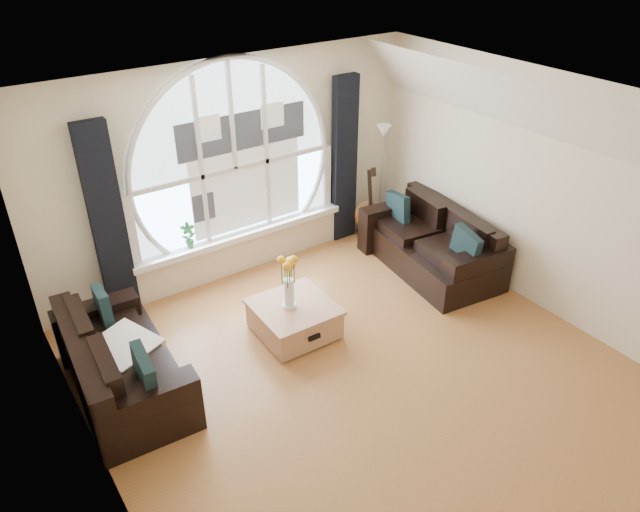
% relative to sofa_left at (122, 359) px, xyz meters
% --- Properties ---
extents(ground, '(5.00, 5.50, 0.01)m').
position_rel_sofa_left_xyz_m(ground, '(2.03, -1.30, -0.40)').
color(ground, brown).
rests_on(ground, ground).
extents(ceiling, '(5.00, 5.50, 0.01)m').
position_rel_sofa_left_xyz_m(ceiling, '(2.03, -1.30, 2.30)').
color(ceiling, silver).
rests_on(ceiling, ground).
extents(wall_back, '(5.00, 0.01, 2.70)m').
position_rel_sofa_left_xyz_m(wall_back, '(2.03, 1.45, 0.95)').
color(wall_back, beige).
rests_on(wall_back, ground).
extents(wall_left, '(0.01, 5.50, 2.70)m').
position_rel_sofa_left_xyz_m(wall_left, '(-0.47, -1.30, 0.95)').
color(wall_left, beige).
rests_on(wall_left, ground).
extents(wall_right, '(0.01, 5.50, 2.70)m').
position_rel_sofa_left_xyz_m(wall_right, '(4.53, -1.30, 0.95)').
color(wall_right, beige).
rests_on(wall_right, ground).
extents(attic_slope, '(0.92, 5.50, 0.72)m').
position_rel_sofa_left_xyz_m(attic_slope, '(4.23, -1.30, 1.95)').
color(attic_slope, silver).
rests_on(attic_slope, ground).
extents(arched_window, '(2.60, 0.06, 2.15)m').
position_rel_sofa_left_xyz_m(arched_window, '(2.03, 1.42, 1.23)').
color(arched_window, silver).
rests_on(arched_window, wall_back).
extents(window_sill, '(2.90, 0.22, 0.08)m').
position_rel_sofa_left_xyz_m(window_sill, '(2.03, 1.35, 0.11)').
color(window_sill, white).
rests_on(window_sill, wall_back).
extents(window_frame, '(2.76, 0.08, 2.15)m').
position_rel_sofa_left_xyz_m(window_frame, '(2.03, 1.39, 1.23)').
color(window_frame, white).
rests_on(window_frame, wall_back).
extents(neighbor_house, '(1.70, 0.02, 1.50)m').
position_rel_sofa_left_xyz_m(neighbor_house, '(2.18, 1.41, 1.10)').
color(neighbor_house, silver).
rests_on(neighbor_house, wall_back).
extents(curtain_left, '(0.35, 0.12, 2.30)m').
position_rel_sofa_left_xyz_m(curtain_left, '(0.43, 1.33, 0.75)').
color(curtain_left, black).
rests_on(curtain_left, ground).
extents(curtain_right, '(0.35, 0.12, 2.30)m').
position_rel_sofa_left_xyz_m(curtain_right, '(3.63, 1.33, 0.75)').
color(curtain_right, black).
rests_on(curtain_right, ground).
extents(sofa_left, '(0.98, 1.79, 0.77)m').
position_rel_sofa_left_xyz_m(sofa_left, '(0.00, 0.00, 0.00)').
color(sofa_left, black).
rests_on(sofa_left, ground).
extents(sofa_right, '(1.14, 1.92, 0.81)m').
position_rel_sofa_left_xyz_m(sofa_right, '(4.02, -0.04, 0.00)').
color(sofa_right, black).
rests_on(sofa_right, ground).
extents(coffee_chest, '(0.86, 0.86, 0.41)m').
position_rel_sofa_left_xyz_m(coffee_chest, '(1.85, -0.16, -0.20)').
color(coffee_chest, '#B07953').
rests_on(coffee_chest, ground).
extents(throw_blanket, '(0.73, 0.73, 0.10)m').
position_rel_sofa_left_xyz_m(throw_blanket, '(0.05, 0.03, 0.10)').
color(throw_blanket, silver).
rests_on(throw_blanket, sofa_left).
extents(vase_flowers, '(0.24, 0.24, 0.70)m').
position_rel_sofa_left_xyz_m(vase_flowers, '(1.80, -0.15, 0.36)').
color(vase_flowers, white).
rests_on(vase_flowers, coffee_chest).
extents(floor_lamp, '(0.24, 0.24, 1.60)m').
position_rel_sofa_left_xyz_m(floor_lamp, '(4.15, 1.16, 0.40)').
color(floor_lamp, '#B2B2B2').
rests_on(floor_lamp, ground).
extents(guitar, '(0.41, 0.32, 1.06)m').
position_rel_sofa_left_xyz_m(guitar, '(3.95, 1.20, 0.13)').
color(guitar, brown).
rests_on(guitar, ground).
extents(potted_plant, '(0.19, 0.15, 0.33)m').
position_rel_sofa_left_xyz_m(potted_plant, '(1.33, 1.35, 0.32)').
color(potted_plant, '#1E6023').
rests_on(potted_plant, window_sill).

